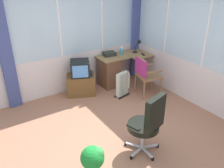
% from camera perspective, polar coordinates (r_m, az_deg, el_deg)
% --- Properties ---
extents(ground, '(5.27, 5.25, 0.06)m').
position_cam_1_polar(ground, '(4.29, 0.52, -13.17)').
color(ground, '#97684F').
extents(north_window_panel, '(4.27, 0.07, 2.76)m').
position_cam_1_polar(north_window_panel, '(5.42, -12.46, 11.46)').
color(north_window_panel, silver).
rests_on(north_window_panel, ground).
extents(east_window_panel, '(0.07, 4.25, 2.76)m').
position_cam_1_polar(east_window_panel, '(5.05, 21.73, 9.20)').
color(east_window_panel, silver).
rests_on(east_window_panel, ground).
extents(curtain_north_left, '(0.26, 0.10, 2.66)m').
position_cam_1_polar(curtain_north_left, '(5.07, -24.52, 8.19)').
color(curtain_north_left, '#404D8B').
rests_on(curtain_north_left, ground).
extents(curtain_corner, '(0.26, 0.09, 2.66)m').
position_cam_1_polar(curtain_corner, '(6.32, 5.85, 13.49)').
color(curtain_corner, '#404D8B').
rests_on(curtain_corner, ground).
extents(desk, '(1.30, 0.76, 0.75)m').
position_cam_1_polar(desk, '(5.91, -0.36, 3.30)').
color(desk, olive).
rests_on(desk, ground).
extents(desk_lamp, '(0.22, 0.19, 0.34)m').
position_cam_1_polar(desk_lamp, '(6.13, 6.51, 9.50)').
color(desk_lamp, black).
rests_on(desk_lamp, desk).
extents(tv_remote, '(0.09, 0.16, 0.02)m').
position_cam_1_polar(tv_remote, '(6.02, 7.51, 7.09)').
color(tv_remote, black).
rests_on(tv_remote, desk).
extents(spray_bottle, '(0.06, 0.06, 0.22)m').
position_cam_1_polar(spray_bottle, '(5.99, 2.27, 8.14)').
color(spray_bottle, '#34A5E2').
rests_on(spray_bottle, desk).
extents(paper_tray, '(0.33, 0.28, 0.09)m').
position_cam_1_polar(paper_tray, '(5.90, -0.65, 7.29)').
color(paper_tray, '#232B26').
rests_on(paper_tray, desk).
extents(wooden_armchair, '(0.58, 0.57, 0.92)m').
position_cam_1_polar(wooden_armchair, '(5.40, 7.76, 2.95)').
color(wooden_armchair, olive).
rests_on(wooden_armchair, ground).
extents(office_chair, '(0.63, 0.56, 1.05)m').
position_cam_1_polar(office_chair, '(3.68, 8.72, -9.00)').
color(office_chair, '#B7B7BF').
rests_on(office_chair, ground).
extents(tv_on_stand, '(0.77, 0.67, 0.83)m').
position_cam_1_polar(tv_on_stand, '(5.55, -7.52, 1.10)').
color(tv_on_stand, brown).
rests_on(tv_on_stand, ground).
extents(space_heater, '(0.41, 0.24, 0.59)m').
position_cam_1_polar(space_heater, '(5.45, 2.67, -0.01)').
color(space_heater, silver).
rests_on(space_heater, ground).
extents(potted_plant, '(0.34, 0.34, 0.46)m').
position_cam_1_polar(potted_plant, '(3.50, -4.58, -17.54)').
color(potted_plant, silver).
rests_on(potted_plant, ground).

